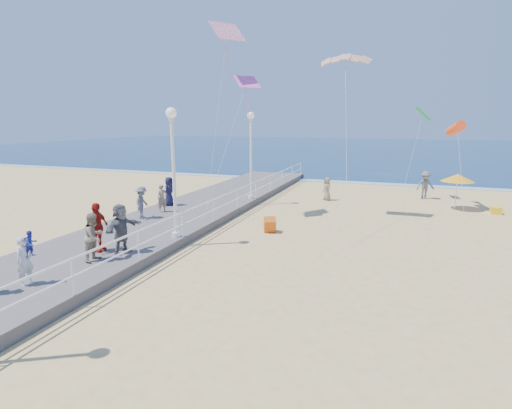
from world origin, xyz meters
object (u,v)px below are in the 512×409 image
(box_kite, at_px, (270,226))
(beach_chair_right, at_px, (496,210))
(beach_umbrella, at_px, (458,178))
(beach_walker_c, at_px, (327,189))
(lamp_post_far, at_px, (251,146))
(woman_holding_toddler, at_px, (25,261))
(lamp_post_mid, at_px, (173,159))
(spectator_6, at_px, (162,198))
(beach_walker_a, at_px, (425,185))
(spectator_5, at_px, (121,229))
(spectator_1, at_px, (94,237))
(spectator_3, at_px, (97,227))
(spectator_2, at_px, (142,202))
(toddler_held, at_px, (31,244))
(spectator_4, at_px, (169,191))

(box_kite, height_order, beach_chair_right, box_kite)
(box_kite, xyz_separation_m, beach_umbrella, (8.88, 8.45, 1.61))
(beach_walker_c, bearing_deg, beach_umbrella, 50.59)
(lamp_post_far, distance_m, woman_holding_toddler, 15.17)
(lamp_post_mid, height_order, beach_walker_c, lamp_post_mid)
(spectator_6, xyz_separation_m, beach_chair_right, (17.14, 7.49, -0.94))
(spectator_6, relative_size, beach_walker_a, 0.78)
(beach_umbrella, height_order, beach_chair_right, beach_umbrella)
(spectator_6, distance_m, beach_umbrella, 17.07)
(spectator_5, relative_size, beach_chair_right, 3.36)
(lamp_post_far, relative_size, box_kite, 8.87)
(spectator_5, bearing_deg, beach_chair_right, -41.67)
(spectator_1, bearing_deg, lamp_post_far, -7.94)
(lamp_post_mid, xyz_separation_m, lamp_post_far, (0.00, 9.00, 0.00))
(spectator_6, bearing_deg, lamp_post_far, 2.75)
(box_kite, bearing_deg, spectator_1, -144.59)
(spectator_1, distance_m, beach_walker_a, 21.60)
(spectator_1, relative_size, box_kite, 2.84)
(spectator_3, xyz_separation_m, beach_umbrella, (13.69, 14.46, 0.58))
(box_kite, bearing_deg, lamp_post_far, 95.49)
(lamp_post_mid, height_order, spectator_2, lamp_post_mid)
(woman_holding_toddler, relative_size, spectator_6, 1.00)
(toddler_held, bearing_deg, spectator_6, 13.88)
(woman_holding_toddler, bearing_deg, beach_walker_c, -14.24)
(lamp_post_mid, height_order, spectator_6, lamp_post_mid)
(beach_walker_a, bearing_deg, spectator_6, -164.78)
(spectator_2, bearing_deg, beach_umbrella, -69.14)
(spectator_4, distance_m, beach_umbrella, 16.89)
(spectator_5, distance_m, spectator_6, 6.76)
(spectator_2, distance_m, beach_umbrella, 17.99)
(spectator_4, relative_size, beach_walker_c, 1.08)
(toddler_held, height_order, spectator_4, spectator_4)
(spectator_1, xyz_separation_m, beach_walker_a, (11.55, 18.25, -0.30))
(toddler_held, relative_size, spectator_4, 0.48)
(spectator_6, distance_m, beach_walker_a, 17.40)
(lamp_post_mid, height_order, toddler_held, lamp_post_mid)
(spectator_1, bearing_deg, beach_umbrella, -43.22)
(toddler_held, height_order, beach_walker_c, toddler_held)
(woman_holding_toddler, height_order, spectator_4, spectator_4)
(beach_walker_c, xyz_separation_m, beach_chair_right, (9.76, -0.72, -0.57))
(lamp_post_far, relative_size, spectator_6, 3.58)
(spectator_4, relative_size, beach_walker_a, 0.88)
(toddler_held, height_order, beach_chair_right, toddler_held)
(spectator_4, height_order, spectator_6, spectator_4)
(beach_walker_c, bearing_deg, woman_holding_toddler, -55.65)
(beach_walker_a, bearing_deg, beach_walker_c, -179.81)
(box_kite, bearing_deg, spectator_3, -151.67)
(lamp_post_mid, bearing_deg, beach_umbrella, 44.73)
(woman_holding_toddler, height_order, spectator_5, spectator_5)
(spectator_6, bearing_deg, box_kite, -60.32)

